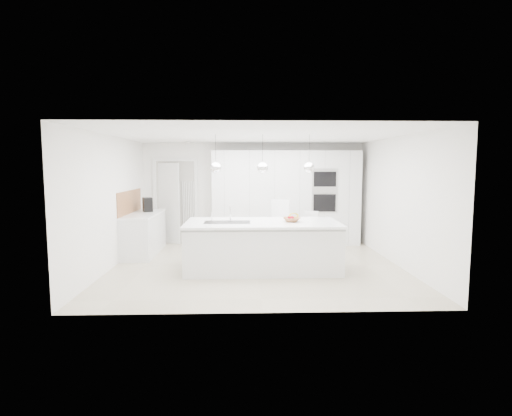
{
  "coord_description": "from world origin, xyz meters",
  "views": [
    {
      "loc": [
        -0.26,
        -7.58,
        1.93
      ],
      "look_at": [
        0.0,
        0.3,
        1.1
      ],
      "focal_mm": 28.0,
      "sensor_mm": 36.0,
      "label": 1
    }
  ],
  "objects_px": {
    "island_base": "(262,247)",
    "bar_stool_left": "(281,230)",
    "fruit_bowl": "(292,220)",
    "espresso_machine": "(148,205)",
    "bar_stool_right": "(312,235)"
  },
  "relations": [
    {
      "from": "bar_stool_right",
      "to": "island_base",
      "type": "bearing_deg",
      "value": -115.01
    },
    {
      "from": "espresso_machine",
      "to": "bar_stool_right",
      "type": "xyz_separation_m",
      "value": [
        3.62,
        -0.89,
        -0.57
      ]
    },
    {
      "from": "bar_stool_left",
      "to": "bar_stool_right",
      "type": "distance_m",
      "value": 0.67
    },
    {
      "from": "fruit_bowl",
      "to": "espresso_machine",
      "type": "xyz_separation_m",
      "value": [
        -3.08,
        1.78,
        0.12
      ]
    },
    {
      "from": "island_base",
      "to": "espresso_machine",
      "type": "xyz_separation_m",
      "value": [
        -2.53,
        1.81,
        0.63
      ]
    },
    {
      "from": "island_base",
      "to": "fruit_bowl",
      "type": "xyz_separation_m",
      "value": [
        0.55,
        0.04,
        0.51
      ]
    },
    {
      "from": "fruit_bowl",
      "to": "bar_stool_right",
      "type": "height_order",
      "value": "fruit_bowl"
    },
    {
      "from": "island_base",
      "to": "fruit_bowl",
      "type": "height_order",
      "value": "fruit_bowl"
    },
    {
      "from": "island_base",
      "to": "espresso_machine",
      "type": "height_order",
      "value": "espresso_machine"
    },
    {
      "from": "fruit_bowl",
      "to": "espresso_machine",
      "type": "distance_m",
      "value": 3.55
    },
    {
      "from": "island_base",
      "to": "bar_stool_right",
      "type": "distance_m",
      "value": 1.43
    },
    {
      "from": "island_base",
      "to": "bar_stool_left",
      "type": "height_order",
      "value": "bar_stool_left"
    },
    {
      "from": "bar_stool_left",
      "to": "island_base",
      "type": "bearing_deg",
      "value": -101.29
    },
    {
      "from": "fruit_bowl",
      "to": "bar_stool_left",
      "type": "bearing_deg",
      "value": 97.6
    },
    {
      "from": "espresso_machine",
      "to": "bar_stool_left",
      "type": "xyz_separation_m",
      "value": [
        2.96,
        -0.9,
        -0.45
      ]
    }
  ]
}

